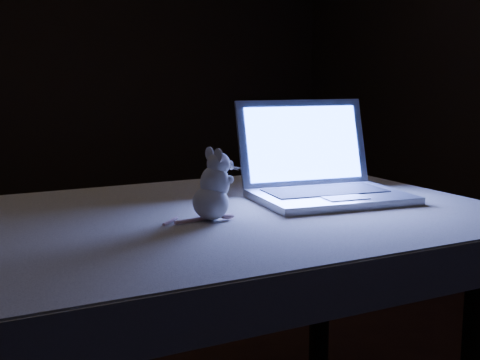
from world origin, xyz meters
name	(u,v)px	position (x,y,z in m)	size (l,w,h in m)	color
back_wall	(26,48)	(0.00, 2.50, 1.30)	(4.50, 0.04, 2.60)	black
table	(208,355)	(0.04, -0.58, 0.38)	(1.43, 0.92, 0.76)	black
tablecloth	(248,234)	(0.13, -0.63, 0.72)	(1.54, 1.03, 0.11)	beige
laptop	(332,151)	(0.42, -0.58, 0.92)	(0.42, 0.37, 0.29)	#AAABB0
plush_mouse	(211,185)	(0.02, -0.65, 0.86)	(0.13, 0.13, 0.18)	silver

